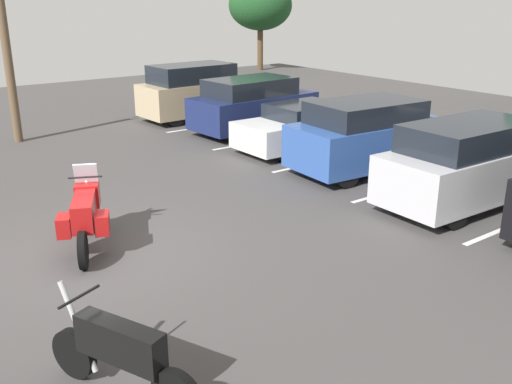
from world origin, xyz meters
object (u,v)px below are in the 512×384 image
car_tan (196,91)px  utility_pole (2,19)px  motorcycle_second (120,354)px  car_white (309,126)px  car_navy (253,105)px  car_blue (367,136)px  motorcycle_touring (85,213)px  car_silver (474,163)px

car_tan → utility_pole: utility_pole is taller
motorcycle_second → car_white: (-7.42, 9.50, 0.10)m
car_navy → car_white: bearing=1.0°
car_blue → utility_pole: (-8.90, -6.54, 2.82)m
car_navy → car_blue: car_blue is taller
motorcycle_touring → car_silver: car_silver is taller
car_tan → motorcycle_second: bearing=-34.3°
motorcycle_touring → car_white: (-3.08, 8.23, 0.00)m
car_tan → car_navy: (3.11, 0.36, -0.10)m
car_navy → motorcycle_second: bearing=-42.7°
car_navy → car_tan: bearing=-173.4°
car_navy → car_blue: size_ratio=1.03×
car_silver → car_navy: bearing=177.7°
car_tan → car_white: 5.96m
motorcycle_touring → car_navy: bearing=125.8°
car_blue → car_silver: (3.16, 0.01, -0.02)m
car_navy → car_blue: (5.55, -0.36, 0.03)m
motorcycle_second → car_navy: 13.94m
car_blue → car_white: bearing=171.6°
car_tan → car_blue: 8.66m
car_white → car_blue: (2.73, -0.40, 0.28)m
motorcycle_touring → car_blue: 7.83m
car_tan → car_white: (5.93, 0.41, -0.35)m
car_blue → motorcycle_touring: bearing=-87.4°
car_tan → car_navy: car_tan is taller
car_silver → utility_pole: bearing=-151.5°
car_white → utility_pole: utility_pole is taller
car_white → motorcycle_second: bearing=-52.0°
car_tan → car_silver: (11.82, 0.01, -0.08)m
car_silver → utility_pole: utility_pole is taller
car_blue → car_silver: 3.16m
motorcycle_touring → car_silver: size_ratio=0.43×
car_silver → motorcycle_touring: bearing=-109.8°
motorcycle_second → car_white: size_ratio=0.44×
car_silver → utility_pole: size_ratio=0.67×
car_navy → car_silver: size_ratio=0.91×
car_tan → car_silver: bearing=0.1°
utility_pole → car_blue: bearing=36.3°
car_blue → car_tan: bearing=-180.0°
motorcycle_second → car_navy: (-10.24, 9.45, 0.35)m
car_tan → car_silver: size_ratio=0.91×
car_blue → car_navy: bearing=176.3°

